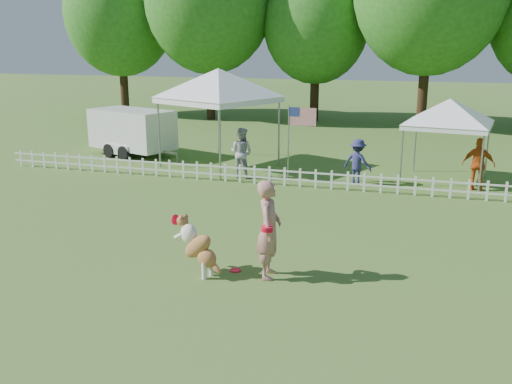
% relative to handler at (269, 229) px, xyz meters
% --- Properties ---
extents(ground, '(120.00, 120.00, 0.00)m').
position_rel_handler_xyz_m(ground, '(-0.77, 0.11, -0.96)').
color(ground, '#335D1D').
rests_on(ground, ground).
extents(picket_fence, '(22.00, 0.08, 0.60)m').
position_rel_handler_xyz_m(picket_fence, '(-0.77, 7.11, -0.66)').
color(picket_fence, white).
rests_on(picket_fence, ground).
extents(handler, '(0.55, 0.76, 1.93)m').
position_rel_handler_xyz_m(handler, '(0.00, 0.00, 0.00)').
color(handler, '#B0756A').
rests_on(handler, ground).
extents(dog, '(1.17, 0.75, 1.14)m').
position_rel_handler_xyz_m(dog, '(-1.34, -0.30, -0.39)').
color(dog, brown).
rests_on(dog, ground).
extents(frisbee_on_turf, '(0.30, 0.30, 0.02)m').
position_rel_handler_xyz_m(frisbee_on_turf, '(-0.72, 0.07, -0.95)').
color(frisbee_on_turf, red).
rests_on(frisbee_on_turf, ground).
extents(canopy_tent_left, '(4.41, 4.41, 3.46)m').
position_rel_handler_xyz_m(canopy_tent_left, '(-4.55, 9.30, 0.76)').
color(canopy_tent_left, white).
rests_on(canopy_tent_left, ground).
extents(canopy_tent_right, '(2.89, 2.89, 2.64)m').
position_rel_handler_xyz_m(canopy_tent_right, '(3.31, 9.20, 0.36)').
color(canopy_tent_right, white).
rests_on(canopy_tent_right, ground).
extents(cargo_trailer, '(4.63, 3.15, 1.87)m').
position_rel_handler_xyz_m(cargo_trailer, '(-8.63, 10.23, -0.03)').
color(cargo_trailer, white).
rests_on(cargo_trailer, ground).
extents(flag_pole, '(0.95, 0.10, 2.47)m').
position_rel_handler_xyz_m(flag_pole, '(-1.59, 7.81, 0.27)').
color(flag_pole, gray).
rests_on(flag_pole, ground).
extents(spectator_a, '(0.92, 0.77, 1.68)m').
position_rel_handler_xyz_m(spectator_a, '(-3.22, 7.88, -0.12)').
color(spectator_a, '#A1A0A6').
rests_on(spectator_a, ground).
extents(spectator_b, '(1.07, 0.82, 1.47)m').
position_rel_handler_xyz_m(spectator_b, '(0.64, 7.98, -0.23)').
color(spectator_b, navy).
rests_on(spectator_b, ground).
extents(spectator_c, '(1.01, 0.56, 1.63)m').
position_rel_handler_xyz_m(spectator_c, '(4.27, 8.33, -0.15)').
color(spectator_c, '#C54F17').
rests_on(spectator_c, ground).
extents(tree_far_left, '(6.60, 6.60, 11.00)m').
position_rel_handler_xyz_m(tree_far_left, '(-15.77, 22.11, 4.54)').
color(tree_far_left, '#29621C').
rests_on(tree_far_left, ground).
extents(tree_left, '(7.40, 7.40, 12.00)m').
position_rel_handler_xyz_m(tree_left, '(-9.77, 21.61, 5.04)').
color(tree_left, '#29621C').
rests_on(tree_left, ground).
extents(tree_center_left, '(6.00, 6.00, 9.80)m').
position_rel_handler_xyz_m(tree_center_left, '(-3.77, 22.61, 3.94)').
color(tree_center_left, '#29621C').
rests_on(tree_center_left, ground).
extents(tree_center_right, '(7.60, 7.60, 12.60)m').
position_rel_handler_xyz_m(tree_center_right, '(2.23, 21.11, 5.34)').
color(tree_center_right, '#29621C').
rests_on(tree_center_right, ground).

